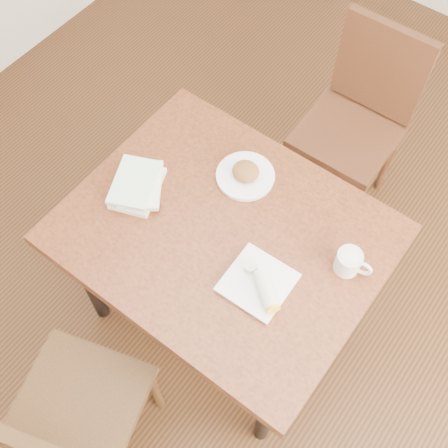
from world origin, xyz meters
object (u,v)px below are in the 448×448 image
Objects in this scene: plate_scone at (245,174)px; table at (224,243)px; plate_burrito at (260,285)px; chair_near at (62,423)px; coffee_mug at (349,262)px; book_stack at (138,186)px; chair_far at (360,112)px.

table is at bearing -72.15° from plate_scone.
plate_scone is at bearing 132.22° from plate_burrito.
chair_near is 1.08m from coffee_mug.
coffee_mug is 0.57× the size of plate_burrito.
plate_burrito is at bearing -47.78° from plate_scone.
chair_far is at bearing 67.90° from book_stack.
coffee_mug reaches higher than table.
chair_far is at bearing 86.50° from chair_near.
chair_far is 4.22× the size of plate_burrito.
plate_scone is (-0.02, 1.03, 0.22)m from chair_near.
plate_burrito is 0.85× the size of book_stack.
coffee_mug is (0.37, -0.81, 0.25)m from chair_far.
chair_near is 7.44× the size of coffee_mug.
table is at bearing -93.01° from chair_far.
plate_scone is 1.70× the size of coffee_mug.
plate_scone is (-0.12, -0.71, 0.22)m from chair_far.
chair_near is 0.79m from plate_burrito.
table is at bearing 156.14° from plate_burrito.
coffee_mug is at bearing 50.61° from plate_burrito.
plate_burrito is at bearing -23.86° from table.
book_stack is at bearing -166.58° from coffee_mug.
coffee_mug is (0.47, 0.94, 0.25)m from chair_near.
plate_burrito reaches higher than plate_scone.
table is 5.01× the size of plate_scone.
table is 0.26m from plate_scone.
plate_burrito reaches higher than book_stack.
book_stack reaches higher than table.
chair_near reaches higher than book_stack.
plate_scone is at bearing 44.84° from book_stack.
table is at bearing -162.00° from coffee_mug.
book_stack is at bearing -112.10° from chair_far.
coffee_mug reaches higher than plate_burrito.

